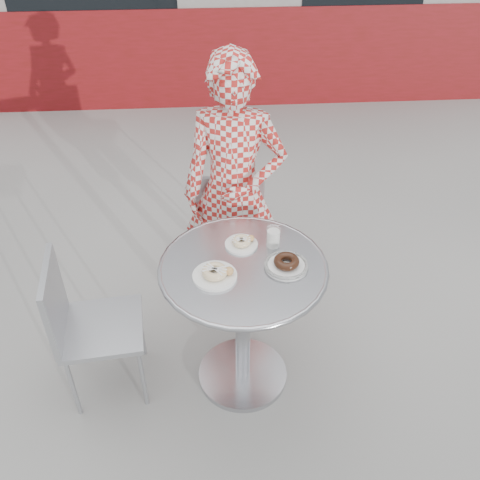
{
  "coord_description": "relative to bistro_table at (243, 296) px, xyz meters",
  "views": [
    {
      "loc": [
        -0.17,
        -1.83,
        2.4
      ],
      "look_at": [
        -0.04,
        0.12,
        0.87
      ],
      "focal_mm": 40.0,
      "sensor_mm": 36.0,
      "label": 1
    }
  ],
  "objects": [
    {
      "name": "plate_far",
      "position": [
        0.0,
        0.15,
        0.21
      ],
      "size": [
        0.16,
        0.16,
        0.04
      ],
      "rotation": [
        0.0,
        0.0,
        0.02
      ],
      "color": "white",
      "rests_on": "bistro_table"
    },
    {
      "name": "plate_near",
      "position": [
        -0.13,
        -0.07,
        0.22
      ],
      "size": [
        0.2,
        0.2,
        0.05
      ],
      "rotation": [
        0.0,
        0.0,
        -0.37
      ],
      "color": "white",
      "rests_on": "bistro_table"
    },
    {
      "name": "chair_far",
      "position": [
        -0.02,
        0.9,
        -0.35
      ],
      "size": [
        0.41,
        0.41,
        0.83
      ],
      "rotation": [
        0.0,
        0.0,
        3.11
      ],
      "color": "#A5A7AD",
      "rests_on": "ground"
    },
    {
      "name": "plate_checker",
      "position": [
        0.2,
        -0.02,
        0.21
      ],
      "size": [
        0.2,
        0.2,
        0.05
      ],
      "rotation": [
        0.0,
        0.0,
        0.12
      ],
      "color": "white",
      "rests_on": "bistro_table"
    },
    {
      "name": "bistro_table",
      "position": [
        0.0,
        0.0,
        0.0
      ],
      "size": [
        0.79,
        0.79,
        0.8
      ],
      "rotation": [
        0.0,
        0.0,
        0.22
      ],
      "color": "silver",
      "rests_on": "ground"
    },
    {
      "name": "ground",
      "position": [
        0.03,
        -0.02,
        -0.6
      ],
      "size": [
        60.0,
        60.0,
        0.0
      ],
      "primitive_type": "plane",
      "color": "#A7A49F",
      "rests_on": "ground"
    },
    {
      "name": "chair_left",
      "position": [
        -0.71,
        0.01,
        -0.35
      ],
      "size": [
        0.44,
        0.44,
        0.83
      ],
      "rotation": [
        0.0,
        0.0,
        1.68
      ],
      "color": "#A5A7AD",
      "rests_on": "ground"
    },
    {
      "name": "milk_cup",
      "position": [
        0.15,
        0.14,
        0.24
      ],
      "size": [
        0.07,
        0.07,
        0.11
      ],
      "rotation": [
        0.0,
        0.0,
        -0.18
      ],
      "color": "white",
      "rests_on": "bistro_table"
    },
    {
      "name": "seated_person",
      "position": [
        -0.0,
        0.64,
        0.18
      ],
      "size": [
        0.63,
        0.48,
        1.56
      ],
      "primitive_type": "imported",
      "rotation": [
        0.0,
        0.0,
        -0.19
      ],
      "color": "#AE1F1A",
      "rests_on": "ground"
    }
  ]
}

